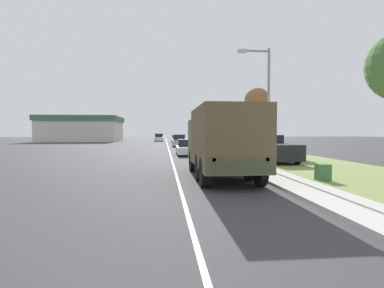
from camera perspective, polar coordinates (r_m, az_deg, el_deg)
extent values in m
plane|color=#38383A|center=(40.35, -4.53, -0.67)|extent=(180.00, 180.00, 0.00)
cube|color=silver|center=(40.35, -4.53, -0.67)|extent=(0.12, 120.00, 0.00)
cube|color=beige|center=(40.66, 1.82, -0.56)|extent=(1.80, 120.00, 0.12)
cube|color=olive|center=(41.44, 7.87, -0.60)|extent=(7.00, 120.00, 0.02)
cube|color=#545B3D|center=(16.21, 3.88, 0.79)|extent=(2.47, 1.98, 2.13)
cube|color=brown|center=(12.72, 6.45, 1.25)|extent=(2.47, 5.10, 2.52)
cube|color=#545B3D|center=(10.34, 9.28, -4.05)|extent=(2.35, 0.10, 0.60)
cube|color=red|center=(10.11, 4.21, -3.04)|extent=(0.12, 0.06, 0.12)
cube|color=red|center=(10.58, 14.19, -2.87)|extent=(0.12, 0.06, 0.12)
cylinder|color=black|center=(16.04, 0.08, -3.13)|extent=(0.30, 1.16, 1.16)
cylinder|color=black|center=(16.39, 7.68, -3.03)|extent=(0.30, 1.16, 1.16)
cylinder|color=black|center=(11.37, 2.36, -5.37)|extent=(0.30, 1.16, 1.16)
cylinder|color=black|center=(11.86, 12.86, -5.11)|extent=(0.30, 1.16, 1.16)
cylinder|color=black|center=(12.88, 1.44, -4.47)|extent=(0.30, 1.16, 1.16)
cylinder|color=black|center=(13.31, 10.80, -4.28)|extent=(0.30, 1.16, 1.16)
cube|color=silver|center=(27.18, -1.05, -1.10)|extent=(1.77, 4.53, 0.61)
cube|color=black|center=(27.24, -1.06, 0.22)|extent=(1.56, 2.04, 0.64)
cylinder|color=black|center=(28.59, -2.84, -1.25)|extent=(0.20, 0.64, 0.64)
cylinder|color=black|center=(28.70, 0.30, -1.24)|extent=(0.20, 0.64, 0.64)
cylinder|color=black|center=(25.70, -2.55, -1.66)|extent=(0.20, 0.64, 0.64)
cylinder|color=black|center=(25.82, 0.93, -1.64)|extent=(0.20, 0.64, 0.64)
cube|color=#B7BABF|center=(42.93, -2.50, 0.27)|extent=(1.84, 4.07, 0.78)
cube|color=black|center=(42.99, -2.51, 1.31)|extent=(1.62, 1.83, 0.78)
cylinder|color=black|center=(44.20, -3.65, 0.00)|extent=(0.20, 0.64, 0.64)
cylinder|color=black|center=(44.28, -1.52, 0.01)|extent=(0.20, 0.64, 0.64)
cylinder|color=black|center=(41.60, -3.54, -0.14)|extent=(0.20, 0.64, 0.64)
cylinder|color=black|center=(41.69, -1.28, -0.13)|extent=(0.20, 0.64, 0.64)
cube|color=navy|center=(56.17, -2.93, 0.69)|extent=(1.87, 4.15, 0.66)
cube|color=black|center=(56.23, -2.93, 1.37)|extent=(1.65, 1.87, 0.68)
cylinder|color=black|center=(57.47, -3.82, 0.54)|extent=(0.20, 0.64, 0.64)
cylinder|color=black|center=(57.54, -2.15, 0.54)|extent=(0.20, 0.64, 0.64)
cylinder|color=black|center=(54.82, -3.74, 0.45)|extent=(0.20, 0.64, 0.64)
cylinder|color=black|center=(54.89, -2.00, 0.46)|extent=(0.20, 0.64, 0.64)
cube|color=silver|center=(66.96, -6.32, 0.99)|extent=(1.93, 4.71, 0.78)
cube|color=black|center=(67.04, -6.32, 1.67)|extent=(1.70, 2.12, 0.79)
cylinder|color=black|center=(68.49, -7.02, 0.81)|extent=(0.20, 0.64, 0.64)
cylinder|color=black|center=(68.46, -5.57, 0.82)|extent=(0.20, 0.64, 0.64)
cylinder|color=black|center=(65.48, -7.10, 0.74)|extent=(0.20, 0.64, 0.64)
cylinder|color=black|center=(65.45, -5.58, 0.75)|extent=(0.20, 0.64, 0.64)
cube|color=black|center=(21.86, 15.21, -1.42)|extent=(2.09, 5.59, 0.92)
cube|color=black|center=(23.34, 13.83, 0.82)|extent=(1.93, 2.35, 0.70)
cube|color=black|center=(20.73, 16.37, -0.19)|extent=(2.09, 3.24, 0.12)
cylinder|color=black|center=(23.32, 11.47, -1.91)|extent=(0.24, 0.76, 0.76)
cylinder|color=black|center=(23.93, 15.73, -1.84)|extent=(0.24, 0.76, 0.76)
cylinder|color=black|center=(19.83, 14.57, -2.67)|extent=(0.24, 0.76, 0.76)
cylinder|color=black|center=(20.54, 19.44, -2.56)|extent=(0.24, 0.76, 0.76)
cylinder|color=gray|center=(15.90, 14.37, 6.34)|extent=(0.14, 0.14, 6.23)
cylinder|color=gray|center=(16.16, 12.03, 16.96)|extent=(1.40, 0.11, 0.11)
cube|color=#B2B2AD|center=(15.97, 9.52, 17.05)|extent=(0.44, 0.24, 0.16)
cylinder|color=brown|center=(30.34, 12.26, 2.58)|extent=(0.29, 0.29, 4.50)
sphere|color=brown|center=(30.50, 12.30, 8.11)|extent=(2.50, 2.50, 2.50)
cube|color=#3D7042|center=(14.05, 23.67, -4.95)|extent=(0.55, 0.45, 0.70)
cube|color=beige|center=(72.18, -20.11, 2.27)|extent=(16.11, 13.91, 4.45)
cube|color=#3D6651|center=(72.23, -20.14, 4.48)|extent=(16.75, 14.47, 1.11)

